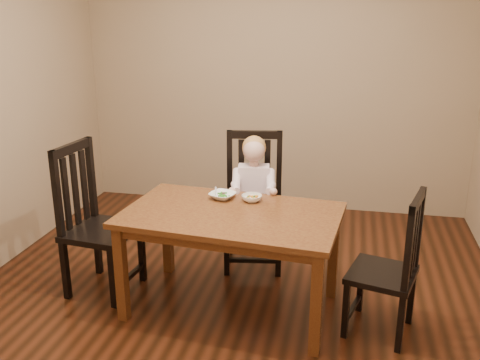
% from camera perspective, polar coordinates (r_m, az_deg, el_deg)
% --- Properties ---
extents(room, '(4.01, 4.01, 2.71)m').
position_cam_1_polar(room, '(3.64, -0.83, 6.59)').
color(room, '#451D0E').
rests_on(room, ground).
extents(dining_table, '(1.54, 1.02, 0.73)m').
position_cam_1_polar(dining_table, '(3.69, -0.93, -4.71)').
color(dining_table, '#461E10').
rests_on(dining_table, room).
extents(chair_child, '(0.54, 0.52, 1.11)m').
position_cam_1_polar(chair_child, '(4.41, 1.47, -2.45)').
color(chair_child, black).
rests_on(chair_child, room).
extents(chair_left, '(0.52, 0.54, 1.14)m').
position_cam_1_polar(chair_left, '(4.13, -15.23, -4.37)').
color(chair_left, black).
rests_on(chair_left, room).
extents(chair_right, '(0.50, 0.52, 0.98)m').
position_cam_1_polar(chair_right, '(3.61, 15.75, -9.03)').
color(chair_right, black).
rests_on(chair_right, room).
extents(toddler, '(0.39, 0.46, 0.57)m').
position_cam_1_polar(toddler, '(4.31, 1.46, -0.91)').
color(toddler, white).
rests_on(toddler, chair_child).
extents(bowl_peas, '(0.23, 0.23, 0.04)m').
position_cam_1_polar(bowl_peas, '(3.91, -1.88, -1.68)').
color(bowl_peas, white).
rests_on(bowl_peas, dining_table).
extents(bowl_veg, '(0.19, 0.19, 0.05)m').
position_cam_1_polar(bowl_veg, '(3.85, 1.26, -1.95)').
color(bowl_veg, white).
rests_on(bowl_veg, dining_table).
extents(fork, '(0.05, 0.11, 0.05)m').
position_cam_1_polar(fork, '(3.90, -2.54, -1.41)').
color(fork, silver).
rests_on(fork, bowl_peas).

